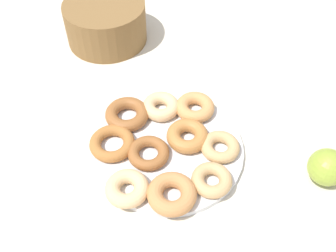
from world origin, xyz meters
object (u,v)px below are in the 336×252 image
Objects in this scene: donut_4 at (127,188)px; donut_2 at (187,136)px; donut_0 at (127,114)px; donut_1 at (195,107)px; basket at (106,22)px; donut_plate at (169,149)px; donut_9 at (212,180)px; donut_5 at (172,194)px; apple at (327,167)px; donut_3 at (220,147)px; donut_7 at (149,153)px; donut_6 at (112,143)px; donut_8 at (161,106)px.

donut_2 is at bearing 44.34° from donut_4.
donut_0 is 0.15m from donut_1.
donut_2 is 0.40m from basket.
donut_1 reaches higher than donut_plate.
donut_2 is at bearing -28.06° from donut_0.
donut_9 is at bearing -64.96° from basket.
donut_plate is 3.73× the size of donut_4.
basket is (-0.18, 0.36, 0.02)m from donut_2.
donut_9 is 0.37× the size of basket.
donut_5 is 1.26× the size of apple.
donut_5 is at bearing -134.31° from donut_3.
donut_1 is at bearing 143.42° from apple.
donut_5 is 0.29m from apple.
donut_2 is 0.14m from donut_5.
donut_2 is at bearing 73.96° from donut_5.
donut_plate is 0.12m from donut_9.
apple is at bearing -9.69° from donut_7.
donut_1 is 0.22m from donut_5.
donut_6 is 0.41m from apple.
basket is at bearing 110.70° from donut_plate.
donut_4 is at bearing -73.36° from donut_6.
donut_plate is at bearing -123.10° from donut_1.
donut_8 is at bearing 76.74° from donut_7.
apple is at bearing -11.72° from donut_6.
donut_3 reaches higher than donut_7.
donut_3 and donut_9 have the same top height.
donut_1 is (0.06, 0.09, 0.02)m from donut_plate.
apple reaches higher than donut_5.
donut_4 is 0.11m from donut_6.
donut_5 is 0.44× the size of basket.
donut_7 is 1.03× the size of donut_8.
basket reaches higher than donut_plate.
donut_4 is 0.89× the size of donut_6.
donut_6 is at bearing -137.03° from donut_8.
donut_5 is (-0.10, -0.10, 0.00)m from donut_3.
donut_plate is at bearing 90.25° from donut_5.
donut_2 is (0.04, 0.02, 0.02)m from donut_plate.
donut_4 is at bearing -126.03° from donut_1.
donut_9 is (-0.03, -0.08, 0.00)m from donut_3.
donut_4 is 1.13× the size of apple.
apple is at bearing 7.55° from donut_5.
donut_7 is 1.14× the size of apple.
donut_7 is at bearing -20.67° from donut_6.
donut_1 is (0.15, 0.01, 0.00)m from donut_0.
donut_6 is (-0.17, -0.09, -0.00)m from donut_1.
donut_6 is (-0.15, -0.01, -0.00)m from donut_2.
donut_0 is at bearing 151.94° from donut_2.
donut_1 is 0.15m from donut_7.
donut_3 is (0.19, -0.09, -0.00)m from donut_0.
donut_3 is 0.94× the size of donut_7.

